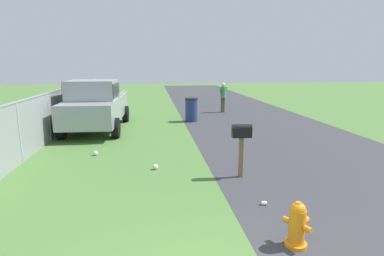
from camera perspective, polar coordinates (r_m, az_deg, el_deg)
road_asphalt at (r=10.14m, az=20.68°, el=-4.64°), size 60.00×6.47×0.01m
fire_hydrant at (r=5.16m, az=18.80°, el=-16.55°), size 0.45×0.42×0.72m
mailbox at (r=7.52m, az=9.13°, el=-1.33°), size 0.23×0.48×1.33m
pickup_truck at (r=13.39m, az=-17.31°, el=4.27°), size 5.07×2.35×2.09m
trash_bin at (r=14.80m, az=-0.12°, el=3.40°), size 0.61×0.61×1.13m
pedestrian at (r=17.61m, az=5.73°, el=6.00°), size 0.32×0.50×1.67m
fence_section at (r=13.32m, az=-23.32°, el=3.09°), size 17.79×0.07×1.74m
litter_bag_near_hydrant at (r=8.27m, az=-6.75°, el=-7.13°), size 0.14×0.14×0.14m
litter_bag_midfield_b at (r=9.87m, az=-17.35°, el=-4.45°), size 0.14×0.14×0.14m
litter_cup_by_mailbox at (r=6.45m, az=13.14°, el=-13.32°), size 0.10×0.12×0.08m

